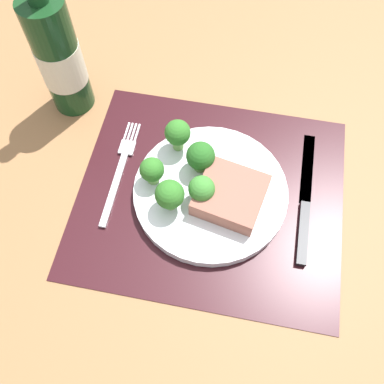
{
  "coord_description": "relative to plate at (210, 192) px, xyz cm",
  "views": [
    {
      "loc": [
        2.99,
        -30.48,
        58.32
      ],
      "look_at": [
        -2.67,
        -0.97,
        1.9
      ],
      "focal_mm": 39.91,
      "sensor_mm": 36.0,
      "label": 1
    }
  ],
  "objects": [
    {
      "name": "knife",
      "position": [
        14.41,
        0.53,
        -0.5
      ],
      "size": [
        1.8,
        23.0,
        0.8
      ],
      "rotation": [
        0.0,
        0.0,
        0.0
      ],
      "color": "black",
      "rests_on": "placemat"
    },
    {
      "name": "broccoli_front_edge",
      "position": [
        -1.1,
        -1.87,
        3.85
      ],
      "size": [
        3.88,
        3.88,
        5.13
      ],
      "color": "#5B8942",
      "rests_on": "plate"
    },
    {
      "name": "wine_bottle",
      "position": [
        -26.34,
        13.91,
        9.63
      ],
      "size": [
        7.01,
        7.01,
        30.52
      ],
      "color": "#143819",
      "rests_on": "ground_plane"
    },
    {
      "name": "placemat",
      "position": [
        0.0,
        0.0,
        -0.95
      ],
      "size": [
        40.32,
        35.2,
        0.3
      ],
      "primitive_type": "cube",
      "color": "black",
      "rests_on": "ground_plane"
    },
    {
      "name": "steak",
      "position": [
        3.08,
        -1.18,
        2.29
      ],
      "size": [
        11.06,
        10.81,
        2.98
      ],
      "primitive_type": "cube",
      "rotation": [
        0.0,
        0.0,
        -0.2
      ],
      "color": "#8C5647",
      "rests_on": "plate"
    },
    {
      "name": "broccoli_center",
      "position": [
        -6.34,
        6.64,
        4.37
      ],
      "size": [
        3.99,
        3.99,
        5.81
      ],
      "color": "#6B994C",
      "rests_on": "plate"
    },
    {
      "name": "broccoli_near_steak",
      "position": [
        -5.33,
        -3.78,
        4.21
      ],
      "size": [
        4.25,
        4.25,
        5.68
      ],
      "color": "#5B8942",
      "rests_on": "plate"
    },
    {
      "name": "broccoli_near_fork",
      "position": [
        -2.23,
        3.52,
        3.91
      ],
      "size": [
        4.35,
        4.35,
        5.44
      ],
      "color": "#5B8942",
      "rests_on": "plate"
    },
    {
      "name": "broccoli_back_left",
      "position": [
        -8.83,
        -0.38,
        3.6
      ],
      "size": [
        3.69,
        3.69,
        4.85
      ],
      "color": "#6B994C",
      "rests_on": "plate"
    },
    {
      "name": "ground_plane",
      "position": [
        0.0,
        0.0,
        -2.6
      ],
      "size": [
        140.0,
        110.0,
        3.0
      ],
      "primitive_type": "cube",
      "color": "brown"
    },
    {
      "name": "plate",
      "position": [
        0.0,
        0.0,
        0.0
      ],
      "size": [
        23.36,
        23.36,
        1.6
      ],
      "primitive_type": "cylinder",
      "color": "silver",
      "rests_on": "placemat"
    },
    {
      "name": "fork",
      "position": [
        -14.72,
        1.42,
        -0.55
      ],
      "size": [
        2.4,
        19.2,
        0.5
      ],
      "rotation": [
        0.0,
        0.0,
        -0.01
      ],
      "color": "silver",
      "rests_on": "placemat"
    }
  ]
}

